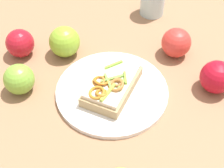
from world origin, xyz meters
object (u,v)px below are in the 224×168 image
object	(u,v)px
plate	(112,91)
apple_4	(65,42)
sandwich	(112,85)
apple_0	(216,76)
apple_2	(19,79)
apple_1	(20,43)
apple_5	(176,43)

from	to	relation	value
plate	apple_4	size ratio (longest dim) A/B	3.29
sandwich	apple_0	size ratio (longest dim) A/B	2.31
apple_2	apple_4	world-z (taller)	apple_4
plate	apple_2	xyz separation A→B (m)	(-0.02, -0.22, 0.03)
apple_0	apple_1	bearing A→B (deg)	-107.44
apple_2	apple_0	bearing A→B (deg)	87.54
plate	apple_5	distance (m)	0.23
plate	apple_5	world-z (taller)	apple_5
sandwich	apple_2	size ratio (longest dim) A/B	2.50
apple_1	apple_4	bearing A→B (deg)	87.31
sandwich	apple_1	size ratio (longest dim) A/B	2.46
sandwich	apple_0	xyz separation A→B (m)	(-0.01, 0.25, 0.01)
sandwich	apple_1	distance (m)	0.29
sandwich	apple_1	world-z (taller)	apple_1
plate	apple_1	bearing A→B (deg)	-123.59
plate	apple_5	xyz separation A→B (m)	(-0.13, 0.18, 0.03)
sandwich	apple_2	world-z (taller)	apple_2
apple_1	sandwich	bearing A→B (deg)	55.92
plate	apple_2	size ratio (longest dim) A/B	3.67
apple_4	apple_5	distance (m)	0.30
apple_0	apple_4	xyz separation A→B (m)	(-0.15, -0.37, 0.00)
apple_0	apple_5	bearing A→B (deg)	-150.67
plate	apple_4	world-z (taller)	apple_4
apple_2	apple_4	distance (m)	0.17
apple_0	apple_4	distance (m)	0.40
apple_1	apple_0	bearing A→B (deg)	72.56
sandwich	apple_5	size ratio (longest dim) A/B	2.35
apple_4	apple_5	size ratio (longest dim) A/B	1.05
apple_0	apple_1	size ratio (longest dim) A/B	1.06
apple_0	apple_2	distance (m)	0.48
apple_1	apple_5	world-z (taller)	apple_5
apple_4	apple_2	bearing A→B (deg)	-39.30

